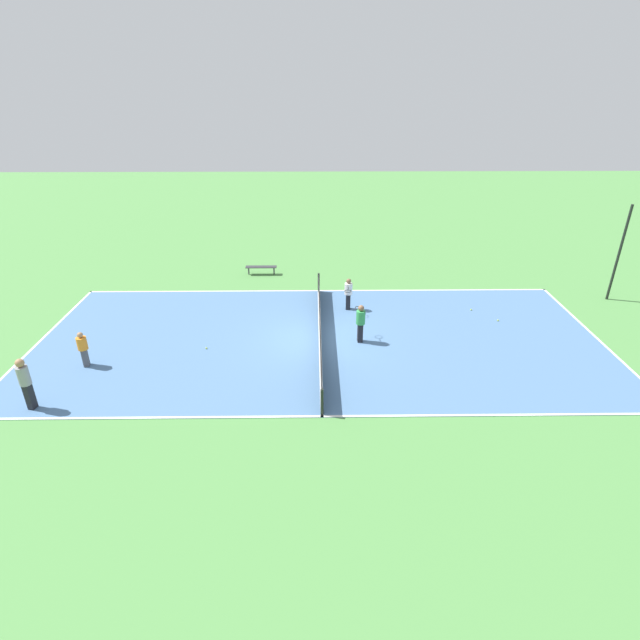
{
  "coord_description": "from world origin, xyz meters",
  "views": [
    {
      "loc": [
        18.0,
        -0.23,
        9.73
      ],
      "look_at": [
        0.0,
        0.0,
        0.9
      ],
      "focal_mm": 28.0,
      "sensor_mm": 36.0,
      "label": 1
    }
  ],
  "objects_px": {
    "bench": "(261,268)",
    "player_near_white": "(348,292)",
    "tennis_ball_right_alley": "(206,348)",
    "tennis_ball_near_net": "(471,310)",
    "player_baseline_gray": "(25,380)",
    "fence_post_back_left": "(619,254)",
    "tennis_net": "(320,329)",
    "player_center_orange": "(83,347)",
    "tennis_ball_far_baseline": "(498,320)",
    "player_far_green": "(361,321)"
  },
  "relations": [
    {
      "from": "bench",
      "to": "fence_post_back_left",
      "type": "distance_m",
      "value": 17.53
    },
    {
      "from": "player_center_orange",
      "to": "tennis_ball_right_alley",
      "type": "distance_m",
      "value": 4.44
    },
    {
      "from": "tennis_net",
      "to": "bench",
      "type": "distance_m",
      "value": 8.15
    },
    {
      "from": "fence_post_back_left",
      "to": "player_baseline_gray",
      "type": "bearing_deg",
      "value": -69.88
    },
    {
      "from": "player_baseline_gray",
      "to": "tennis_ball_right_alley",
      "type": "height_order",
      "value": "player_baseline_gray"
    },
    {
      "from": "player_near_white",
      "to": "player_far_green",
      "type": "height_order",
      "value": "player_far_green"
    },
    {
      "from": "player_center_orange",
      "to": "player_baseline_gray",
      "type": "xyz_separation_m",
      "value": [
        2.64,
        -0.67,
        0.29
      ]
    },
    {
      "from": "bench",
      "to": "tennis_ball_right_alley",
      "type": "bearing_deg",
      "value": -99.64
    },
    {
      "from": "bench",
      "to": "tennis_ball_right_alley",
      "type": "height_order",
      "value": "bench"
    },
    {
      "from": "player_baseline_gray",
      "to": "player_far_green",
      "type": "height_order",
      "value": "player_baseline_gray"
    },
    {
      "from": "tennis_net",
      "to": "fence_post_back_left",
      "type": "xyz_separation_m",
      "value": [
        -3.97,
        13.96,
        1.79
      ]
    },
    {
      "from": "player_baseline_gray",
      "to": "player_near_white",
      "type": "bearing_deg",
      "value": -43.99
    },
    {
      "from": "player_far_green",
      "to": "fence_post_back_left",
      "type": "relative_size",
      "value": 0.35
    },
    {
      "from": "tennis_net",
      "to": "tennis_ball_far_baseline",
      "type": "height_order",
      "value": "tennis_net"
    },
    {
      "from": "player_baseline_gray",
      "to": "player_far_green",
      "type": "relative_size",
      "value": 1.14
    },
    {
      "from": "player_baseline_gray",
      "to": "fence_post_back_left",
      "type": "height_order",
      "value": "fence_post_back_left"
    },
    {
      "from": "bench",
      "to": "player_center_orange",
      "type": "height_order",
      "value": "player_center_orange"
    },
    {
      "from": "player_far_green",
      "to": "tennis_ball_far_baseline",
      "type": "distance_m",
      "value": 6.56
    },
    {
      "from": "player_near_white",
      "to": "tennis_ball_near_net",
      "type": "distance_m",
      "value": 5.72
    },
    {
      "from": "player_far_green",
      "to": "fence_post_back_left",
      "type": "xyz_separation_m",
      "value": [
        -4.16,
        12.34,
        1.36
      ]
    },
    {
      "from": "fence_post_back_left",
      "to": "tennis_ball_near_net",
      "type": "bearing_deg",
      "value": -79.81
    },
    {
      "from": "player_near_white",
      "to": "fence_post_back_left",
      "type": "bearing_deg",
      "value": 101.45
    },
    {
      "from": "player_baseline_gray",
      "to": "player_far_green",
      "type": "distance_m",
      "value": 11.86
    },
    {
      "from": "player_near_white",
      "to": "tennis_ball_near_net",
      "type": "xyz_separation_m",
      "value": [
        0.22,
        5.66,
        -0.81
      ]
    },
    {
      "from": "player_center_orange",
      "to": "tennis_ball_far_baseline",
      "type": "xyz_separation_m",
      "value": [
        -3.54,
        16.58,
        -0.74
      ]
    },
    {
      "from": "player_center_orange",
      "to": "player_baseline_gray",
      "type": "relative_size",
      "value": 0.76
    },
    {
      "from": "tennis_ball_far_baseline",
      "to": "tennis_ball_right_alley",
      "type": "bearing_deg",
      "value": -79.28
    },
    {
      "from": "bench",
      "to": "player_far_green",
      "type": "xyz_separation_m",
      "value": [
        7.73,
        4.71,
        0.55
      ]
    },
    {
      "from": "player_near_white",
      "to": "tennis_ball_far_baseline",
      "type": "distance_m",
      "value": 6.72
    },
    {
      "from": "player_far_green",
      "to": "tennis_ball_right_alley",
      "type": "distance_m",
      "value": 6.21
    },
    {
      "from": "player_near_white",
      "to": "fence_post_back_left",
      "type": "distance_m",
      "value": 12.75
    },
    {
      "from": "player_center_orange",
      "to": "player_far_green",
      "type": "distance_m",
      "value": 10.48
    },
    {
      "from": "tennis_ball_right_alley",
      "to": "tennis_ball_near_net",
      "type": "bearing_deg",
      "value": 106.76
    },
    {
      "from": "player_far_green",
      "to": "player_center_orange",
      "type": "bearing_deg",
      "value": 96.01
    },
    {
      "from": "player_near_white",
      "to": "player_far_green",
      "type": "distance_m",
      "value": 3.14
    },
    {
      "from": "tennis_net",
      "to": "player_center_orange",
      "type": "bearing_deg",
      "value": -77.42
    },
    {
      "from": "player_far_green",
      "to": "fence_post_back_left",
      "type": "distance_m",
      "value": 13.09
    },
    {
      "from": "player_far_green",
      "to": "bench",
      "type": "bearing_deg",
      "value": 27.72
    },
    {
      "from": "bench",
      "to": "player_near_white",
      "type": "xyz_separation_m",
      "value": [
        4.61,
        4.43,
        0.48
      ]
    },
    {
      "from": "bench",
      "to": "tennis_ball_far_baseline",
      "type": "relative_size",
      "value": 24.63
    },
    {
      "from": "player_center_orange",
      "to": "player_far_green",
      "type": "xyz_separation_m",
      "value": [
        -1.76,
        10.34,
        0.14
      ]
    },
    {
      "from": "player_center_orange",
      "to": "tennis_ball_far_baseline",
      "type": "bearing_deg",
      "value": -94.16
    },
    {
      "from": "tennis_net",
      "to": "player_far_green",
      "type": "distance_m",
      "value": 1.68
    },
    {
      "from": "player_near_white",
      "to": "player_center_orange",
      "type": "xyz_separation_m",
      "value": [
        4.88,
        -10.05,
        -0.07
      ]
    },
    {
      "from": "player_far_green",
      "to": "tennis_ball_near_net",
      "type": "relative_size",
      "value": 23.59
    },
    {
      "from": "tennis_ball_near_net",
      "to": "tennis_net",
      "type": "bearing_deg",
      "value": -68.78
    },
    {
      "from": "tennis_ball_near_net",
      "to": "player_near_white",
      "type": "bearing_deg",
      "value": -92.23
    },
    {
      "from": "tennis_ball_right_alley",
      "to": "player_far_green",
      "type": "bearing_deg",
      "value": 95.23
    },
    {
      "from": "bench",
      "to": "player_near_white",
      "type": "height_order",
      "value": "player_near_white"
    },
    {
      "from": "player_far_green",
      "to": "tennis_ball_near_net",
      "type": "bearing_deg",
      "value": -65.27
    }
  ]
}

